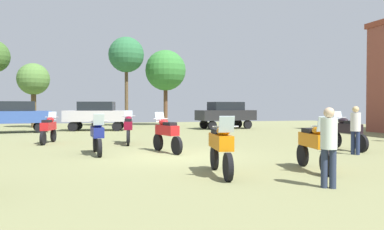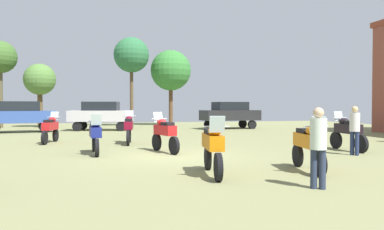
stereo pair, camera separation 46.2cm
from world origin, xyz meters
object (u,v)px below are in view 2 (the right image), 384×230
(motorcycle_2, at_px, (95,134))
(tree_5, at_px, (0,58))
(motorcycle_4, at_px, (308,144))
(person_3, at_px, (355,127))
(motorcycle_5, at_px, (213,146))
(motorcycle_7, at_px, (348,131))
(tree_1, at_px, (171,71))
(motorcycle_6, at_px, (165,133))
(motorcycle_11, at_px, (129,128))
(car_1, at_px, (230,113))
(person_1, at_px, (318,141))
(car_3, at_px, (20,114))
(tree_4, at_px, (131,56))
(motorcycle_3, at_px, (50,128))
(car_2, at_px, (101,114))
(tree_2, at_px, (40,80))

(motorcycle_2, distance_m, tree_5, 20.28)
(motorcycle_4, height_order, person_3, person_3)
(motorcycle_4, height_order, motorcycle_5, motorcycle_5)
(motorcycle_2, distance_m, motorcycle_7, 9.51)
(motorcycle_4, relative_size, tree_5, 0.32)
(tree_1, bearing_deg, motorcycle_2, -107.96)
(motorcycle_6, xyz_separation_m, motorcycle_11, (-1.08, 3.44, 0.01))
(car_1, height_order, person_1, car_1)
(person_1, bearing_deg, motorcycle_5, 164.62)
(motorcycle_2, height_order, tree_1, tree_1)
(car_3, distance_m, tree_4, 10.30)
(motorcycle_2, xyz_separation_m, tree_5, (-7.51, 18.24, 4.71))
(car_3, bearing_deg, tree_5, 11.82)
(car_3, xyz_separation_m, person_1, (9.56, -19.14, -0.18))
(motorcycle_4, distance_m, car_1, 18.21)
(motorcycle_3, distance_m, tree_5, 15.44)
(tree_5, bearing_deg, motorcycle_7, -48.80)
(motorcycle_5, xyz_separation_m, person_3, (5.86, 2.47, 0.26))
(car_1, height_order, tree_1, tree_1)
(car_2, xyz_separation_m, person_1, (4.47, -20.04, -0.18))
(motorcycle_2, distance_m, motorcycle_4, 7.41)
(motorcycle_11, bearing_deg, car_2, 103.75)
(motorcycle_4, distance_m, car_3, 20.14)
(tree_2, bearing_deg, motorcycle_2, -75.67)
(person_1, distance_m, person_3, 6.11)
(motorcycle_6, relative_size, car_1, 0.46)
(person_1, relative_size, tree_4, 0.23)
(car_1, distance_m, tree_4, 9.58)
(motorcycle_6, height_order, tree_4, tree_4)
(person_3, distance_m, tree_2, 24.55)
(motorcycle_2, xyz_separation_m, car_2, (0.14, 13.16, 0.45))
(car_1, distance_m, tree_5, 18.34)
(car_1, distance_m, car_2, 9.35)
(person_3, bearing_deg, car_2, -0.52)
(motorcycle_6, xyz_separation_m, tree_2, (-7.08, 18.07, 3.02))
(car_1, distance_m, tree_1, 7.62)
(motorcycle_5, xyz_separation_m, car_2, (-2.79, 18.05, 0.43))
(motorcycle_4, relative_size, motorcycle_7, 1.00)
(motorcycle_11, height_order, car_1, car_1)
(tree_4, bearing_deg, tree_5, 175.93)
(car_1, height_order, tree_5, tree_5)
(person_3, xyz_separation_m, tree_1, (-2.76, 21.01, 3.77))
(motorcycle_7, distance_m, tree_1, 20.41)
(person_3, bearing_deg, motorcycle_5, 83.27)
(motorcycle_3, relative_size, car_2, 0.47)
(tree_4, bearing_deg, person_3, -72.67)
(tree_4, bearing_deg, car_2, -119.04)
(motorcycle_5, height_order, tree_2, tree_2)
(motorcycle_2, xyz_separation_m, person_1, (4.61, -6.88, 0.27))
(motorcycle_2, height_order, car_2, car_2)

